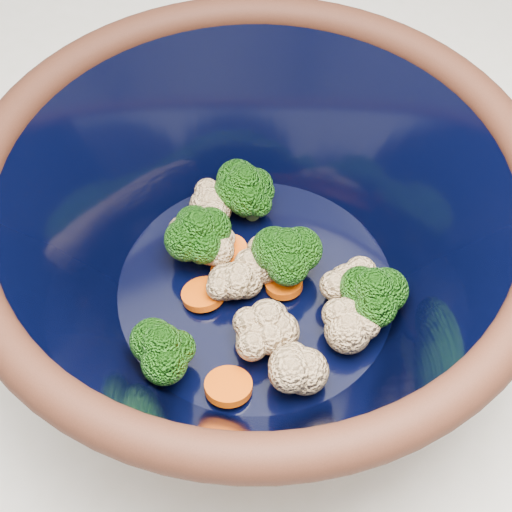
# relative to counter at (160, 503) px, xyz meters

# --- Properties ---
(counter) EXTENTS (1.20, 1.20, 0.90)m
(counter) POSITION_rel_counter_xyz_m (0.00, 0.00, 0.00)
(counter) COLOR silver
(counter) RESTS_ON ground
(mixing_bowl) EXTENTS (0.39, 0.39, 0.16)m
(mixing_bowl) POSITION_rel_counter_xyz_m (0.12, -0.04, 0.54)
(mixing_bowl) COLOR black
(mixing_bowl) RESTS_ON counter
(vegetable_pile) EXTENTS (0.19, 0.19, 0.05)m
(vegetable_pile) POSITION_rel_counter_xyz_m (0.12, -0.04, 0.51)
(vegetable_pile) COLOR #608442
(vegetable_pile) RESTS_ON mixing_bowl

